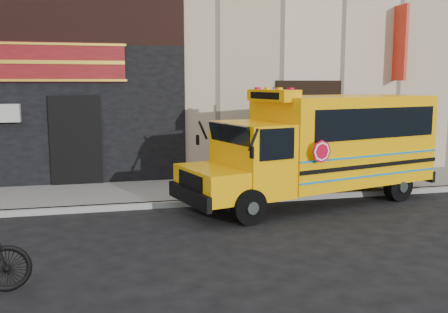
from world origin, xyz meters
TOP-DOWN VIEW (x-y plane):
  - ground at (0.00, 0.00)m, footprint 120.00×120.00m
  - curb at (0.00, 2.60)m, footprint 40.00×0.20m
  - sidewalk at (0.00, 4.10)m, footprint 40.00×3.00m
  - building at (-0.04, 10.45)m, footprint 20.00×10.70m
  - school_bus at (3.12, 2.34)m, footprint 7.22×3.87m
  - sign_pole at (1.99, 3.03)m, footprint 0.11×0.25m

SIDE VIEW (x-z plane):
  - ground at x=0.00m, z-range 0.00..0.00m
  - curb at x=0.00m, z-range 0.00..0.15m
  - sidewalk at x=0.00m, z-range 0.00..0.15m
  - school_bus at x=3.12m, z-range 0.05..2.97m
  - sign_pole at x=1.99m, z-range 0.16..3.13m
  - building at x=-0.04m, z-range 0.13..12.13m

